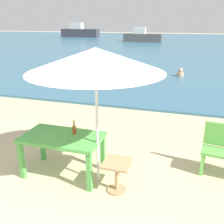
% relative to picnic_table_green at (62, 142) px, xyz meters
% --- Properties ---
extents(sea_water, '(120.00, 50.00, 0.08)m').
position_rel_picnic_table_green_xyz_m(sea_water, '(0.70, 28.87, -0.61)').
color(sea_water, '#386B84').
rests_on(sea_water, ground_plane).
extents(picnic_table_green, '(1.40, 0.80, 0.76)m').
position_rel_picnic_table_green_xyz_m(picnic_table_green, '(0.00, 0.00, 0.00)').
color(picnic_table_green, '#4C9E47').
rests_on(picnic_table_green, ground_plane).
extents(beer_bottle_amber, '(0.07, 0.07, 0.26)m').
position_rel_picnic_table_green_xyz_m(beer_bottle_amber, '(0.18, 0.14, 0.20)').
color(beer_bottle_amber, brown).
rests_on(beer_bottle_amber, picnic_table_green).
extents(patio_umbrella, '(2.10, 2.10, 2.30)m').
position_rel_picnic_table_green_xyz_m(patio_umbrella, '(0.68, -0.05, 1.47)').
color(patio_umbrella, silver).
rests_on(patio_umbrella, ground_plane).
extents(side_table_wood, '(0.44, 0.44, 0.54)m').
position_rel_picnic_table_green_xyz_m(side_table_wood, '(1.07, -0.21, -0.30)').
color(side_table_wood, tan).
rests_on(side_table_wood, ground_plane).
extents(swimmer_person, '(0.34, 0.34, 0.41)m').
position_rel_picnic_table_green_xyz_m(swimmer_person, '(1.61, 9.22, -0.41)').
color(swimmer_person, tan).
rests_on(swimmer_person, sea_water).
extents(boat_barge, '(4.87, 1.33, 1.77)m').
position_rel_picnic_table_green_xyz_m(boat_barge, '(-4.23, 30.13, 0.07)').
color(boat_barge, '#4C4C4C').
rests_on(boat_barge, sea_water).
extents(boat_cargo_ship, '(6.26, 1.71, 2.28)m').
position_rel_picnic_table_green_xyz_m(boat_cargo_ship, '(-16.13, 37.24, 0.25)').
color(boat_cargo_ship, '#38383F').
rests_on(boat_cargo_ship, sea_water).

